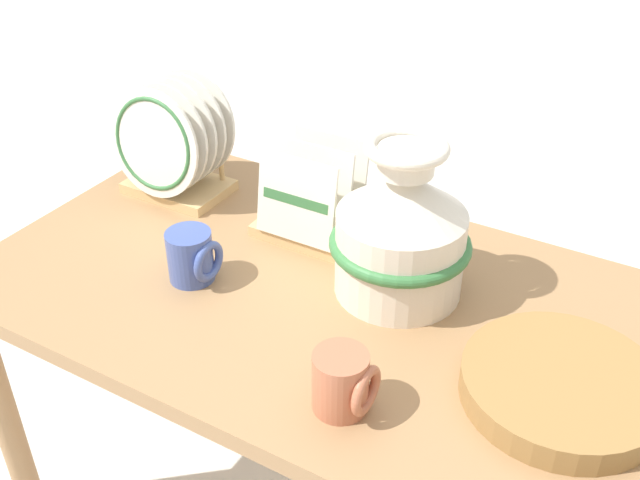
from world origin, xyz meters
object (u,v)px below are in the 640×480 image
mug_cobalt_glaze (192,256)px  ceramic_vase (401,230)px  dish_rack_round_plates (172,147)px  mug_terracotta_glaze (343,382)px  dish_rack_square_plates (313,209)px  wicker_charger_stack (561,386)px

mug_cobalt_glaze → ceramic_vase: bearing=25.3°
ceramic_vase → mug_cobalt_glaze: ceramic_vase is taller
ceramic_vase → dish_rack_round_plates: (-0.58, 0.08, -0.02)m
dish_rack_round_plates → mug_terracotta_glaze: 0.75m
ceramic_vase → dish_rack_round_plates: bearing=172.2°
dish_rack_round_plates → mug_cobalt_glaze: (0.24, -0.24, -0.06)m
ceramic_vase → mug_cobalt_glaze: bearing=-154.7°
dish_rack_round_plates → mug_terracotta_glaze: size_ratio=2.60×
dish_rack_round_plates → dish_rack_square_plates: 0.36m
dish_rack_round_plates → mug_cobalt_glaze: 0.34m
mug_cobalt_glaze → dish_rack_round_plates: bearing=134.7°
ceramic_vase → mug_terracotta_glaze: ceramic_vase is taller
dish_rack_square_plates → wicker_charger_stack: 0.60m
mug_terracotta_glaze → ceramic_vase: bearing=100.1°
ceramic_vase → mug_terracotta_glaze: bearing=-79.9°
ceramic_vase → dish_rack_round_plates: 0.59m
dish_rack_round_plates → dish_rack_square_plates: bearing=1.0°
mug_cobalt_glaze → mug_terracotta_glaze: (0.40, -0.15, 0.00)m
wicker_charger_stack → mug_cobalt_glaze: (-0.68, -0.04, 0.03)m
wicker_charger_stack → dish_rack_round_plates: bearing=167.3°
wicker_charger_stack → mug_cobalt_glaze: size_ratio=3.08×
dish_rack_square_plates → mug_cobalt_glaze: bearing=-114.5°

